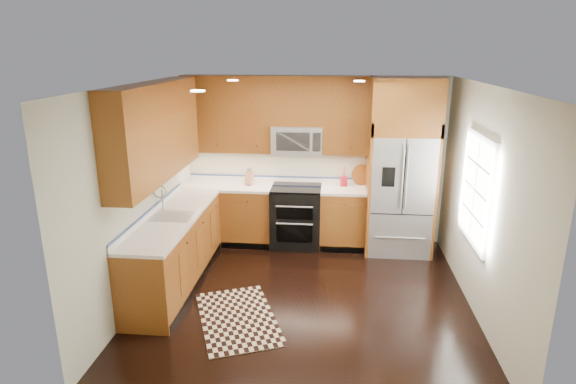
# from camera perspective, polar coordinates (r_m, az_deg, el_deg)

# --- Properties ---
(ground) EXTENTS (4.00, 4.00, 0.00)m
(ground) POSITION_cam_1_polar(r_m,az_deg,el_deg) (6.15, 2.00, -12.34)
(ground) COLOR black
(ground) RESTS_ON ground
(wall_back) EXTENTS (4.00, 0.02, 2.60)m
(wall_back) POSITION_cam_1_polar(r_m,az_deg,el_deg) (7.57, 3.11, 3.80)
(wall_back) COLOR beige
(wall_back) RESTS_ON ground
(wall_left) EXTENTS (0.02, 4.00, 2.60)m
(wall_left) POSITION_cam_1_polar(r_m,az_deg,el_deg) (6.09, -17.00, -0.11)
(wall_left) COLOR beige
(wall_left) RESTS_ON ground
(wall_right) EXTENTS (0.02, 4.00, 2.60)m
(wall_right) POSITION_cam_1_polar(r_m,az_deg,el_deg) (5.87, 22.01, -1.23)
(wall_right) COLOR beige
(wall_right) RESTS_ON ground
(window) EXTENTS (0.04, 1.10, 1.30)m
(window) POSITION_cam_1_polar(r_m,az_deg,el_deg) (6.02, 21.40, 0.26)
(window) COLOR white
(window) RESTS_ON ground
(base_cabinets) EXTENTS (2.85, 3.00, 0.90)m
(base_cabinets) POSITION_cam_1_polar(r_m,az_deg,el_deg) (6.94, -7.70, -4.89)
(base_cabinets) COLOR #94581C
(base_cabinets) RESTS_ON ground
(countertop) EXTENTS (2.86, 3.01, 0.04)m
(countertop) POSITION_cam_1_polar(r_m,az_deg,el_deg) (6.86, -6.47, -0.94)
(countertop) COLOR white
(countertop) RESTS_ON base_cabinets
(upper_cabinets) EXTENTS (2.85, 3.00, 1.15)m
(upper_cabinets) POSITION_cam_1_polar(r_m,az_deg,el_deg) (6.69, -7.17, 8.32)
(upper_cabinets) COLOR brown
(upper_cabinets) RESTS_ON ground
(range) EXTENTS (0.76, 0.67, 0.95)m
(range) POSITION_cam_1_polar(r_m,az_deg,el_deg) (7.50, 0.98, -2.92)
(range) COLOR black
(range) RESTS_ON ground
(microwave) EXTENTS (0.76, 0.40, 0.42)m
(microwave) POSITION_cam_1_polar(r_m,az_deg,el_deg) (7.31, 1.10, 6.25)
(microwave) COLOR #B2B2B7
(microwave) RESTS_ON ground
(refrigerator) EXTENTS (0.98, 0.75, 2.60)m
(refrigerator) POSITION_cam_1_polar(r_m,az_deg,el_deg) (7.26, 13.27, 2.86)
(refrigerator) COLOR #B2B2B7
(refrigerator) RESTS_ON ground
(sink_faucet) EXTENTS (0.54, 0.44, 0.37)m
(sink_faucet) POSITION_cam_1_polar(r_m,az_deg,el_deg) (6.29, -13.75, -2.27)
(sink_faucet) COLOR #B2B2B7
(sink_faucet) RESTS_ON countertop
(rug) EXTENTS (1.27, 1.58, 0.01)m
(rug) POSITION_cam_1_polar(r_m,az_deg,el_deg) (5.75, -5.98, -14.60)
(rug) COLOR black
(rug) RESTS_ON ground
(knife_block) EXTENTS (0.12, 0.15, 0.26)m
(knife_block) POSITION_cam_1_polar(r_m,az_deg,el_deg) (7.51, -4.60, 1.69)
(knife_block) COLOR #A3694F
(knife_block) RESTS_ON countertop
(utensil_crock) EXTENTS (0.11, 0.11, 0.31)m
(utensil_crock) POSITION_cam_1_polar(r_m,az_deg,el_deg) (7.46, 6.63, 1.52)
(utensil_crock) COLOR #AB1525
(utensil_crock) RESTS_ON countertop
(cutting_board) EXTENTS (0.36, 0.36, 0.02)m
(cutting_board) POSITION_cam_1_polar(r_m,az_deg,el_deg) (7.60, 8.70, 0.97)
(cutting_board) COLOR brown
(cutting_board) RESTS_ON countertop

